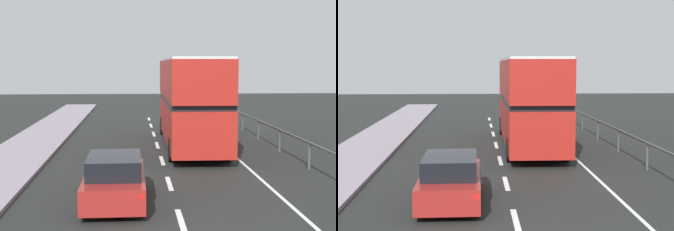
{
  "view_description": "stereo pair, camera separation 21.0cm",
  "coord_description": "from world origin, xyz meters",
  "views": [
    {
      "loc": [
        -1.23,
        -9.2,
        3.99
      ],
      "look_at": [
        0.22,
        10.79,
        1.95
      ],
      "focal_mm": 53.04,
      "sensor_mm": 36.0,
      "label": 1
    },
    {
      "loc": [
        -1.02,
        -9.21,
        3.99
      ],
      "look_at": [
        0.22,
        10.79,
        1.95
      ],
      "focal_mm": 53.04,
      "sensor_mm": 36.0,
      "label": 2
    }
  ],
  "objects": [
    {
      "name": "double_decker_bus_red",
      "position": [
        1.62,
        15.02,
        2.32
      ],
      "size": [
        2.75,
        11.3,
        4.32
      ],
      "rotation": [
        0.0,
        0.0,
        -0.02
      ],
      "color": "#AA2019",
      "rests_on": "ground"
    },
    {
      "name": "hatchback_car_near",
      "position": [
        -1.75,
        5.04,
        0.68
      ],
      "size": [
        1.76,
        4.23,
        1.41
      ],
      "rotation": [
        0.0,
        0.0,
        -0.0
      ],
      "color": "maroon",
      "rests_on": "ground"
    },
    {
      "name": "lane_paint_markings",
      "position": [
        1.99,
        8.31,
        0.0
      ],
      "size": [
        3.4,
        46.0,
        0.01
      ],
      "color": "silver",
      "rests_on": "ground"
    },
    {
      "name": "bridge_side_railing",
      "position": [
        5.49,
        9.0,
        0.88
      ],
      "size": [
        0.1,
        42.0,
        1.08
      ],
      "color": "#464848",
      "rests_on": "ground"
    }
  ]
}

